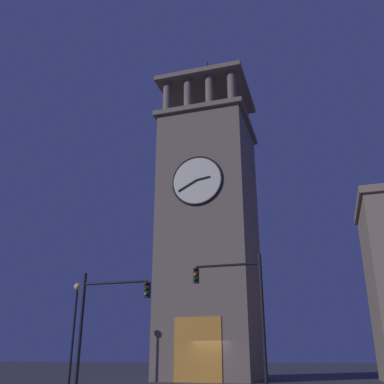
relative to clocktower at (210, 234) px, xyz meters
The scene contains 5 objects.
ground_plane 11.27m from the clocktower, 103.50° to the left, with size 200.00×200.00×0.00m, color #424247.
clocktower is the anchor object (origin of this frame).
traffic_signal_near 14.29m from the clocktower, 79.57° to the left, with size 3.67×0.41×5.56m.
traffic_signal_mid 13.80m from the clocktower, 111.26° to the left, with size 3.40×0.41×6.20m.
street_lamp 12.18m from the clocktower, 50.19° to the left, with size 0.44×0.44×5.87m.
Camera 1 is at (-7.51, 28.38, 1.53)m, focal length 40.75 mm.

